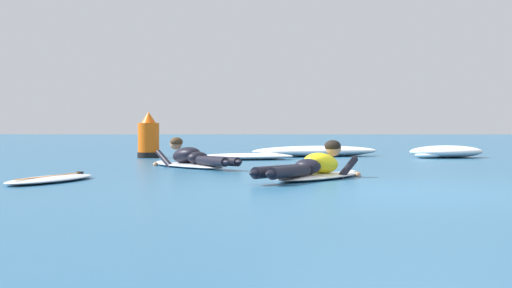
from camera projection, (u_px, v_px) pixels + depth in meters
The scene contains 8 objects.
ground_plane at pixel (335, 157), 18.35m from camera, with size 120.00×120.00×0.00m, color #235B84.
surfer_near at pixel (315, 169), 10.24m from camera, with size 1.58×2.43×0.53m.
surfer_far at pixel (191, 159), 13.25m from camera, with size 1.81×2.43×0.53m.
drifting_surfboard at pixel (51, 179), 9.82m from camera, with size 0.95×1.93×0.16m.
whitewater_front at pixel (246, 157), 16.54m from camera, with size 2.13×1.34×0.13m.
whitewater_mid_left at pixel (316, 152), 18.38m from camera, with size 3.17×1.98×0.24m.
whitewater_mid_right at pixel (446, 152), 17.65m from camera, with size 1.99×1.69×0.27m.
channel_marker_buoy at pixel (149, 140), 17.59m from camera, with size 0.48×0.48×0.99m.
Camera 1 is at (-1.08, -8.40, 0.65)m, focal length 57.15 mm.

